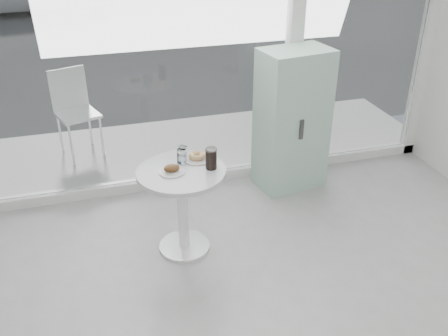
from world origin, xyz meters
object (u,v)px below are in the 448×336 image
object	(u,v)px
plate_fritter	(172,169)
water_tumbler_b	(183,154)
plate_donut	(197,157)
water_tumbler_a	(181,157)
cola_glass	(211,159)
mint_cabinet	(292,120)
main_table	(182,194)
patio_chair	(74,107)

from	to	relation	value
plate_fritter	water_tumbler_b	xyz separation A→B (m)	(0.12, 0.17, 0.03)
plate_donut	water_tumbler_a	world-z (taller)	water_tumbler_a
cola_glass	plate_donut	bearing A→B (deg)	112.25
plate_fritter	plate_donut	distance (m)	0.29
plate_donut	water_tumbler_a	distance (m)	0.14
mint_cabinet	plate_donut	world-z (taller)	mint_cabinet
main_table	plate_fritter	distance (m)	0.26
plate_fritter	patio_chair	bearing A→B (deg)	109.00
mint_cabinet	water_tumbler_b	distance (m)	1.40
mint_cabinet	cola_glass	world-z (taller)	mint_cabinet
main_table	water_tumbler_a	distance (m)	0.30
water_tumbler_b	cola_glass	world-z (taller)	cola_glass
cola_glass	main_table	bearing A→B (deg)	172.16
main_table	cola_glass	world-z (taller)	cola_glass
plate_fritter	water_tumbler_b	distance (m)	0.22
plate_fritter	water_tumbler_a	distance (m)	0.18
mint_cabinet	plate_donut	bearing A→B (deg)	-159.48
patio_chair	plate_donut	bearing A→B (deg)	-82.37
plate_donut	water_tumbler_b	xyz separation A→B (m)	(-0.12, 0.01, 0.04)
water_tumbler_b	cola_glass	size ratio (longest dim) A/B	0.73
patio_chair	plate_fritter	size ratio (longest dim) A/B	4.71
water_tumbler_b	plate_donut	bearing A→B (deg)	-6.00
water_tumbler_a	plate_fritter	bearing A→B (deg)	-127.38
water_tumbler_a	water_tumbler_b	bearing A→B (deg)	63.45
mint_cabinet	water_tumbler_b	bearing A→B (deg)	-162.32
water_tumbler_a	water_tumbler_b	xyz separation A→B (m)	(0.02, 0.04, 0.00)
main_table	plate_fritter	size ratio (longest dim) A/B	3.73
patio_chair	plate_fritter	distance (m)	2.23
main_table	plate_donut	size ratio (longest dim) A/B	3.18
patio_chair	water_tumbler_a	size ratio (longest dim) A/B	8.06
plate_fritter	plate_donut	bearing A→B (deg)	33.75
plate_donut	plate_fritter	bearing A→B (deg)	-146.25
patio_chair	water_tumbler_a	xyz separation A→B (m)	(0.83, -1.96, 0.22)
mint_cabinet	patio_chair	size ratio (longest dim) A/B	1.48
patio_chair	main_table	bearing A→B (deg)	-87.92
plate_donut	water_tumbler_a	xyz separation A→B (m)	(-0.14, -0.02, 0.03)
patio_chair	plate_donut	world-z (taller)	patio_chair
patio_chair	cola_glass	xyz separation A→B (m)	(1.04, -2.12, 0.25)
patio_chair	plate_fritter	world-z (taller)	patio_chair
mint_cabinet	patio_chair	world-z (taller)	mint_cabinet
plate_donut	cola_glass	size ratio (longest dim) A/B	1.38
main_table	cola_glass	xyz separation A→B (m)	(0.24, -0.03, 0.30)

